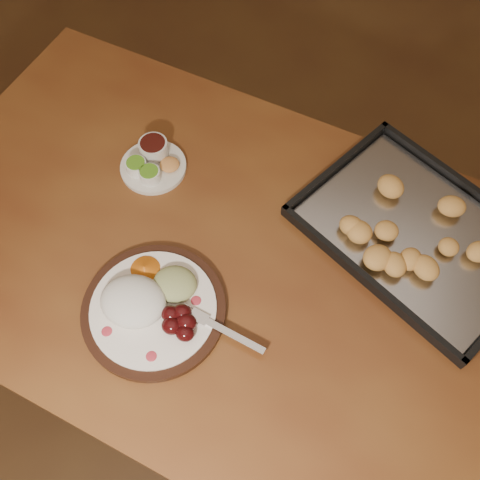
% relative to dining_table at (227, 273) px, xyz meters
% --- Properties ---
extents(ground, '(4.00, 4.00, 0.00)m').
position_rel_dining_table_xyz_m(ground, '(-0.21, 0.21, -0.65)').
color(ground, brown).
rests_on(ground, ground).
extents(dining_table, '(1.64, 1.16, 0.75)m').
position_rel_dining_table_xyz_m(dining_table, '(0.00, 0.00, 0.00)').
color(dining_table, brown).
rests_on(dining_table, ground).
extents(dinner_plate, '(0.39, 0.30, 0.07)m').
position_rel_dining_table_xyz_m(dinner_plate, '(-0.11, -0.17, 0.12)').
color(dinner_plate, black).
rests_on(dinner_plate, dining_table).
extents(condiment_saucer, '(0.16, 0.16, 0.05)m').
position_rel_dining_table_xyz_m(condiment_saucer, '(-0.24, 0.18, 0.12)').
color(condiment_saucer, silver).
rests_on(condiment_saucer, dining_table).
extents(baking_tray, '(0.61, 0.57, 0.05)m').
position_rel_dining_table_xyz_m(baking_tray, '(0.40, 0.17, 0.11)').
color(baking_tray, black).
rests_on(baking_tray, dining_table).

